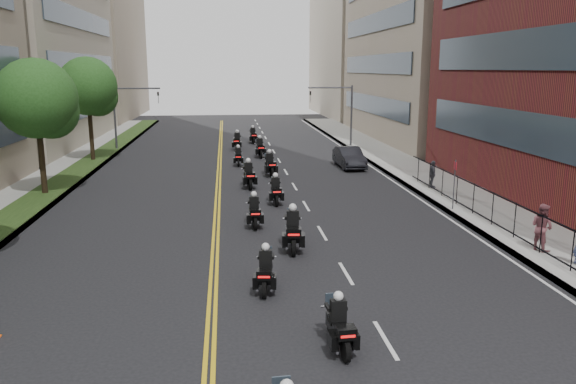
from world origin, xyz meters
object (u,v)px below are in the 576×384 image
motorcycle_6 (249,176)px  motorcycle_7 (270,165)px  motorcycle_8 (238,157)px  motorcycle_5 (276,191)px  motorcycle_11 (253,136)px  motorcycle_2 (266,272)px  motorcycle_9 (260,149)px  parked_sedan (349,157)px  motorcycle_10 (237,142)px  motorcycle_3 (293,232)px  motorcycle_4 (254,213)px  pedestrian_c (433,174)px  pedestrian_b (542,227)px  motorcycle_1 (339,327)px

motorcycle_6 → motorcycle_7: size_ratio=1.00×
motorcycle_6 → motorcycle_8: 8.05m
motorcycle_5 → motorcycle_11: 24.93m
motorcycle_2 → motorcycle_9: 28.10m
motorcycle_2 → parked_sedan: size_ratio=0.47×
motorcycle_8 → motorcycle_10: size_ratio=0.87×
motorcycle_2 → motorcycle_9: motorcycle_9 is taller
motorcycle_2 → motorcycle_6: bearing=96.8°
motorcycle_3 → motorcycle_10: (-1.57, 28.49, -0.03)m
motorcycle_4 → motorcycle_10: size_ratio=0.91×
motorcycle_4 → motorcycle_8: (-0.33, 16.62, -0.03)m
motorcycle_4 → parked_sedan: 16.76m
motorcycle_5 → pedestrian_c: 9.81m
motorcycle_10 → parked_sedan: 12.78m
pedestrian_b → motorcycle_3: bearing=61.0°
pedestrian_c → motorcycle_6: bearing=87.1°
motorcycle_1 → motorcycle_2: motorcycle_2 is taller
motorcycle_4 → motorcycle_3: bearing=-70.3°
motorcycle_5 → motorcycle_10: size_ratio=0.93×
motorcycle_11 → motorcycle_2: bearing=-95.5°
motorcycle_8 → motorcycle_10: motorcycle_10 is taller
motorcycle_2 → motorcycle_11: 36.93m
parked_sedan → motorcycle_8: bearing=165.9°
motorcycle_6 → pedestrian_c: 10.98m
motorcycle_7 → pedestrian_b: (9.22, -17.41, 0.37)m
motorcycle_7 → motorcycle_8: motorcycle_7 is taller
motorcycle_7 → motorcycle_9: motorcycle_9 is taller
motorcycle_6 → pedestrian_b: 17.45m
motorcycle_1 → motorcycle_8: size_ratio=1.00×
pedestrian_b → pedestrian_c: 11.74m
motorcycle_9 → pedestrian_b: (9.39, -25.54, 0.37)m
motorcycle_9 → parked_sedan: 8.30m
motorcycle_10 → pedestrian_b: pedestrian_b is taller
motorcycle_10 → motorcycle_5: bearing=-80.4°
motorcycle_2 → motorcycle_3: 4.29m
motorcycle_5 → pedestrian_b: pedestrian_b is taller
motorcycle_4 → parked_sedan: bearing=61.8°
motorcycle_8 → pedestrian_c: bearing=-40.6°
motorcycle_8 → motorcycle_10: bearing=90.4°
motorcycle_4 → motorcycle_6: size_ratio=0.90×
motorcycle_2 → motorcycle_10: (-0.19, 32.55, 0.08)m
motorcycle_2 → motorcycle_4: size_ratio=0.97×
motorcycle_7 → motorcycle_11: motorcycle_7 is taller
motorcycle_3 → motorcycle_11: size_ratio=1.08×
motorcycle_6 → motorcycle_11: bearing=81.9°
motorcycle_3 → motorcycle_4: motorcycle_3 is taller
motorcycle_1 → motorcycle_9: 32.20m
motorcycle_2 → motorcycle_6: size_ratio=0.87×
motorcycle_5 → motorcycle_8: size_ratio=1.07×
motorcycle_9 → pedestrian_c: size_ratio=1.50×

